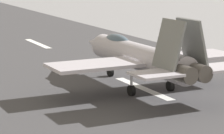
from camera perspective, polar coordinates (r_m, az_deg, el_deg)
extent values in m
plane|color=gray|center=(39.54, 3.55, -2.40)|extent=(400.00, 400.00, 0.00)
cube|color=#3B3A3D|center=(39.53, 3.55, -2.38)|extent=(240.00, 26.00, 0.02)
cube|color=white|center=(39.81, 3.32, -2.27)|extent=(8.00, 0.70, 0.00)
cube|color=white|center=(62.72, -7.92, 2.49)|extent=(8.00, 0.70, 0.00)
cylinder|color=#AAA4AD|center=(39.41, 2.89, 1.09)|extent=(12.45, 2.12, 1.94)
cone|color=#AAA4AD|center=(46.14, -1.76, 2.53)|extent=(2.89, 1.69, 1.65)
ellipsoid|color=#3F5160|center=(42.34, 0.58, 2.78)|extent=(3.62, 1.15, 1.10)
cylinder|color=#47423D|center=(33.79, 7.37, -0.64)|extent=(2.22, 1.13, 1.10)
cylinder|color=#47423D|center=(34.41, 8.90, -0.47)|extent=(2.22, 1.13, 1.10)
cube|color=#AAA4AD|center=(36.72, -1.90, 0.21)|extent=(3.49, 6.27, 0.24)
cube|color=#AAA4AD|center=(40.74, 8.60, 1.16)|extent=(3.49, 6.27, 0.24)
cube|color=#AAA4AD|center=(32.79, 4.69, -0.76)|extent=(2.44, 2.83, 0.16)
cube|color=#AAA4AD|center=(35.48, 11.34, -0.05)|extent=(2.44, 2.83, 0.16)
cube|color=slate|center=(34.10, 6.06, 2.39)|extent=(2.61, 0.98, 3.14)
cube|color=slate|center=(35.09, 8.54, 2.57)|extent=(2.61, 0.98, 3.14)
cylinder|color=silver|center=(43.87, -0.18, -0.11)|extent=(0.18, 0.18, 1.40)
cylinder|color=black|center=(43.93, -0.18, -0.52)|extent=(0.76, 0.31, 0.76)
cylinder|color=silver|center=(37.43, 2.08, -2.04)|extent=(0.18, 0.18, 1.40)
cylinder|color=black|center=(37.50, 2.08, -2.52)|extent=(0.76, 0.31, 0.76)
cylinder|color=silver|center=(39.03, 6.21, -1.56)|extent=(0.18, 0.18, 1.40)
cylinder|color=black|center=(39.10, 6.20, -2.02)|extent=(0.76, 0.31, 0.76)
cube|color=#1E2338|center=(55.08, 5.58, 1.83)|extent=(0.24, 0.36, 0.90)
cube|color=yellow|center=(54.98, 5.59, 2.52)|extent=(0.52, 0.50, 0.61)
sphere|color=tan|center=(54.91, 5.60, 3.01)|extent=(0.22, 0.22, 0.22)
cylinder|color=yellow|center=(54.69, 5.54, 2.44)|extent=(0.10, 0.10, 0.58)
cylinder|color=yellow|center=(55.27, 5.64, 2.53)|extent=(0.10, 0.10, 0.58)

